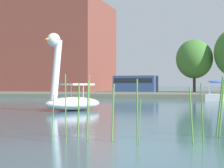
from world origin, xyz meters
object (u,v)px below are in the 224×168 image
Objects in this scene: tree_broadleaf_behind_dock at (194,59)px; swan_boat at (70,96)px; pedal_boat_blue at (216,95)px; parked_van at (136,83)px.

swan_boat is at bearing -100.65° from tree_broadleaf_behind_dock.
pedal_boat_blue is 0.46× the size of parked_van.
parked_van is (-6.36, 0.14, -2.57)m from tree_broadleaf_behind_dock.
pedal_boat_blue is at bearing 62.12° from swan_boat.
swan_boat is at bearing -87.28° from parked_van.
swan_boat is 0.60× the size of tree_broadleaf_behind_dock.
parked_van is at bearing 178.70° from tree_broadleaf_behind_dock.
tree_broadleaf_behind_dock reaches higher than pedal_boat_blue.
pedal_boat_blue is 16.49m from parked_van.
tree_broadleaf_behind_dock is 1.15× the size of parked_van.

